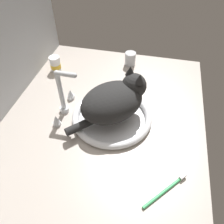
{
  "coord_description": "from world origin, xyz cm",
  "views": [
    {
      "loc": [
        -64.94,
        -17.59,
        73.36
      ],
      "look_at": [
        -2.01,
        -3.4,
        7.0
      ],
      "focal_mm": 35.99,
      "sensor_mm": 36.0,
      "label": 1
    }
  ],
  "objects_px": {
    "toothbrush": "(166,190)",
    "sink_basin": "(112,116)",
    "faucet": "(63,97)",
    "metal_jar": "(130,59)",
    "pill_bottle": "(55,64)",
    "cat": "(116,99)"
  },
  "relations": [
    {
      "from": "sink_basin",
      "to": "toothbrush",
      "type": "bearing_deg",
      "value": -138.49
    },
    {
      "from": "toothbrush",
      "to": "cat",
      "type": "bearing_deg",
      "value": 38.56
    },
    {
      "from": "metal_jar",
      "to": "pill_bottle",
      "type": "bearing_deg",
      "value": 110.04
    },
    {
      "from": "pill_bottle",
      "to": "toothbrush",
      "type": "bearing_deg",
      "value": -132.22
    },
    {
      "from": "sink_basin",
      "to": "cat",
      "type": "bearing_deg",
      "value": -44.21
    },
    {
      "from": "faucet",
      "to": "metal_jar",
      "type": "distance_m",
      "value": 0.47
    },
    {
      "from": "sink_basin",
      "to": "faucet",
      "type": "relative_size",
      "value": 1.57
    },
    {
      "from": "cat",
      "to": "faucet",
      "type": "bearing_deg",
      "value": 93.53
    },
    {
      "from": "sink_basin",
      "to": "cat",
      "type": "height_order",
      "value": "cat"
    },
    {
      "from": "faucet",
      "to": "toothbrush",
      "type": "height_order",
      "value": "faucet"
    },
    {
      "from": "pill_bottle",
      "to": "toothbrush",
      "type": "height_order",
      "value": "pill_bottle"
    },
    {
      "from": "pill_bottle",
      "to": "metal_jar",
      "type": "bearing_deg",
      "value": -69.96
    },
    {
      "from": "sink_basin",
      "to": "cat",
      "type": "xyz_separation_m",
      "value": [
        0.01,
        -0.01,
        0.09
      ]
    },
    {
      "from": "sink_basin",
      "to": "toothbrush",
      "type": "distance_m",
      "value": 0.36
    },
    {
      "from": "sink_basin",
      "to": "metal_jar",
      "type": "xyz_separation_m",
      "value": [
        0.42,
        -0.01,
        0.02
      ]
    },
    {
      "from": "toothbrush",
      "to": "sink_basin",
      "type": "bearing_deg",
      "value": 41.51
    },
    {
      "from": "sink_basin",
      "to": "faucet",
      "type": "distance_m",
      "value": 0.22
    },
    {
      "from": "pill_bottle",
      "to": "sink_basin",
      "type": "bearing_deg",
      "value": -127.28
    },
    {
      "from": "toothbrush",
      "to": "faucet",
      "type": "bearing_deg",
      "value": 58.67
    },
    {
      "from": "sink_basin",
      "to": "toothbrush",
      "type": "height_order",
      "value": "sink_basin"
    },
    {
      "from": "faucet",
      "to": "cat",
      "type": "xyz_separation_m",
      "value": [
        0.01,
        -0.22,
        0.02
      ]
    },
    {
      "from": "metal_jar",
      "to": "sink_basin",
      "type": "bearing_deg",
      "value": 179.05
    }
  ]
}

